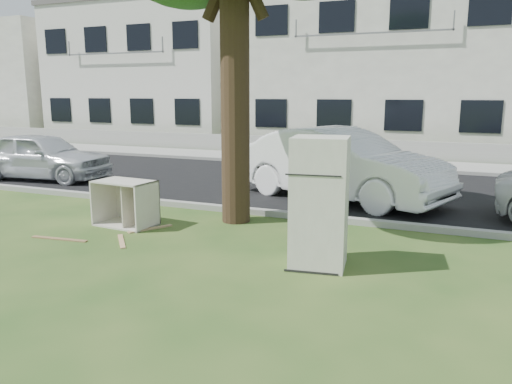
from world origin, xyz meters
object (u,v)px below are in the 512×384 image
at_px(cabinet, 125,203).
at_px(fridge, 319,203).
at_px(car_center, 340,164).
at_px(car_left, 42,156).

bearing_deg(cabinet, fridge, -6.17).
relative_size(fridge, cabinet, 1.70).
distance_m(fridge, cabinet, 4.07).
xyz_separation_m(car_center, car_left, (-8.55, -0.51, -0.15)).
bearing_deg(car_left, fridge, -119.95).
bearing_deg(fridge, car_center, 91.69).
height_order(cabinet, car_center, car_center).
bearing_deg(cabinet, car_center, 55.42).
bearing_deg(fridge, car_left, 148.39).
bearing_deg(cabinet, car_left, 153.74).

